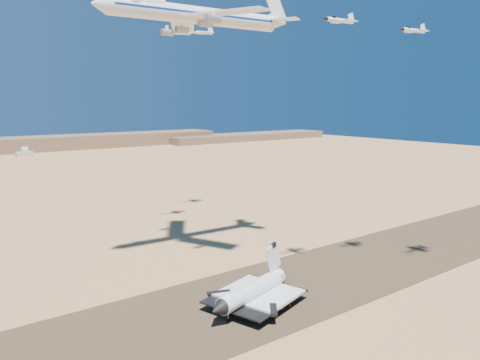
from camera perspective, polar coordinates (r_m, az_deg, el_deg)
ground at (r=155.24m, az=0.27°, el=-14.65°), size 1200.00×1200.00×0.00m
runway at (r=155.22m, az=0.27°, el=-14.64°), size 600.00×50.00×0.06m
ridgeline at (r=660.02m, az=-23.64°, el=3.85°), size 960.00×90.00×18.00m
shuttle at (r=149.64m, az=1.47°, el=-13.56°), size 37.48×29.50×18.30m
carrier_747 at (r=179.53m, az=-5.90°, el=19.42°), size 79.70×61.79×19.88m
crew_a at (r=152.07m, az=5.41°, el=-14.86°), size 0.60×0.71×1.67m
crew_b at (r=149.39m, az=5.24°, el=-15.28°), size 0.85×1.05×1.89m
crew_c at (r=151.40m, az=6.12°, el=-14.97°), size 1.15×1.09×1.79m
chase_jet_a at (r=160.58m, az=12.01°, el=18.52°), size 14.47×7.78×3.60m
chase_jet_b at (r=177.10m, az=20.36°, el=16.75°), size 13.70×7.46×3.41m
chase_jet_d at (r=227.75m, az=-7.55°, el=17.40°), size 15.01×7.94×3.74m
chase_jet_e at (r=257.54m, az=-4.92°, el=17.50°), size 16.32×9.29×4.12m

